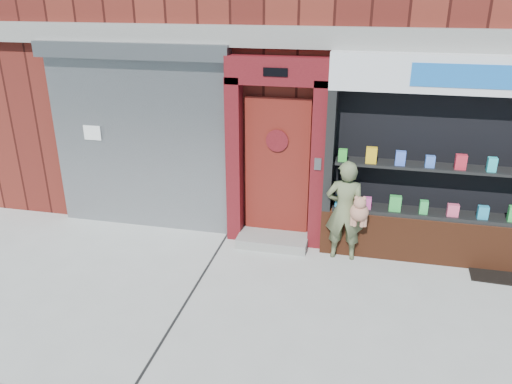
% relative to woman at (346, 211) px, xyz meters
% --- Properties ---
extents(ground, '(80.00, 80.00, 0.00)m').
position_rel_woman_xyz_m(ground, '(-0.36, -1.54, -0.77)').
color(ground, '#9E9E99').
rests_on(ground, ground).
extents(shutter_bay, '(3.10, 0.30, 3.04)m').
position_rel_woman_xyz_m(shutter_bay, '(-3.36, 0.39, 0.95)').
color(shutter_bay, gray).
rests_on(shutter_bay, ground).
extents(red_door_bay, '(1.52, 0.58, 2.90)m').
position_rel_woman_xyz_m(red_door_bay, '(-1.11, 0.32, 0.68)').
color(red_door_bay, '#4F0D12').
rests_on(red_door_bay, ground).
extents(pharmacy_bay, '(3.50, 0.41, 3.00)m').
position_rel_woman_xyz_m(pharmacy_bay, '(1.39, 0.27, 0.60)').
color(pharmacy_bay, '#582714').
rests_on(pharmacy_bay, ground).
extents(woman, '(0.63, 0.44, 1.53)m').
position_rel_woman_xyz_m(woman, '(0.00, 0.00, 0.00)').
color(woman, '#606945').
rests_on(woman, ground).
extents(doormat, '(0.91, 0.65, 0.02)m').
position_rel_woman_xyz_m(doormat, '(2.25, 0.01, -0.76)').
color(doormat, black).
rests_on(doormat, ground).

